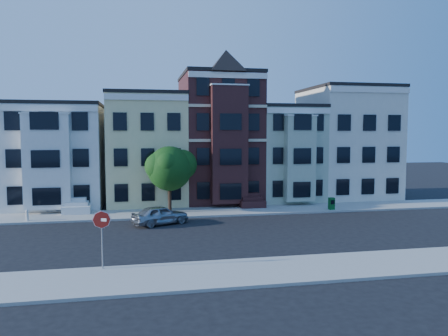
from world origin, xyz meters
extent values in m
plane|color=black|center=(0.00, 0.00, 0.00)|extent=(120.00, 120.00, 0.00)
cube|color=#9E9B93|center=(0.00, 8.00, 0.07)|extent=(60.00, 4.00, 0.15)
cube|color=#9E9B93|center=(0.00, -8.00, 0.07)|extent=(60.00, 4.00, 0.15)
cube|color=silver|center=(-15.00, 14.50, 4.50)|extent=(8.00, 9.00, 9.00)
cube|color=beige|center=(-7.00, 14.50, 5.00)|extent=(7.00, 9.00, 10.00)
cube|color=#381717|center=(0.00, 14.50, 6.00)|extent=(7.00, 9.00, 12.00)
cube|color=#A9B89C|center=(6.50, 14.50, 4.50)|extent=(6.00, 9.00, 9.00)
cube|color=silver|center=(13.50, 14.50, 5.50)|extent=(8.00, 9.00, 11.00)
imported|color=#A4A5AA|center=(-6.30, 4.03, 0.71)|extent=(4.46, 3.22, 1.41)
cube|color=#0B541F|center=(8.28, 6.65, 0.66)|extent=(0.46, 0.41, 1.02)
cylinder|color=beige|center=(-15.96, 6.65, 0.47)|extent=(0.27, 0.27, 0.65)
camera|label=1|loc=(-7.85, -27.57, 6.66)|focal=35.00mm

